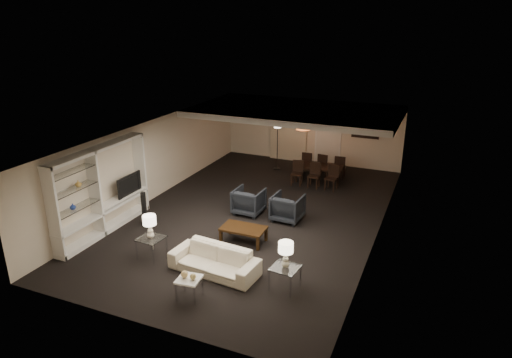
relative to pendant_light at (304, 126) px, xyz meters
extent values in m
plane|color=black|center=(-0.30, -3.50, -1.92)|extent=(11.00, 11.00, 0.00)
cube|color=silver|center=(-0.30, -3.50, 0.58)|extent=(7.00, 11.00, 0.02)
cube|color=beige|center=(-0.30, 2.00, -0.67)|extent=(7.00, 0.02, 2.50)
cube|color=beige|center=(-0.30, -9.00, -0.67)|extent=(7.00, 0.02, 2.50)
cube|color=beige|center=(-3.80, -3.50, -0.67)|extent=(0.02, 11.00, 2.50)
cube|color=beige|center=(3.20, -3.50, -0.67)|extent=(0.02, 11.00, 2.50)
cube|color=silver|center=(-0.30, 0.00, 0.48)|extent=(7.00, 4.00, 0.20)
cube|color=beige|center=(-1.20, 1.92, -0.72)|extent=(1.50, 0.12, 2.40)
cube|color=silver|center=(0.40, 1.97, -0.87)|extent=(0.90, 0.05, 2.10)
cube|color=#142D38|center=(1.80, 1.96, -0.37)|extent=(0.95, 0.04, 0.65)
cylinder|color=#D8591E|center=(0.00, 0.00, 0.00)|extent=(0.52, 0.52, 0.24)
imported|color=beige|center=(0.08, -6.81, -1.62)|extent=(2.12, 0.99, 0.60)
imported|color=black|center=(-0.52, -3.51, -1.54)|extent=(0.84, 0.86, 0.76)
imported|color=black|center=(0.68, -3.51, -1.54)|extent=(0.86, 0.88, 0.76)
sphere|color=#DCB974|center=(-0.02, -7.91, -1.37)|extent=(0.15, 0.15, 0.15)
sphere|color=tan|center=(0.18, -7.91, -1.38)|extent=(0.13, 0.13, 0.13)
imported|color=black|center=(-3.58, -5.14, -0.89)|extent=(0.98, 0.13, 0.56)
imported|color=#233B97|center=(-3.61, -7.15, -0.78)|extent=(0.15, 0.15, 0.16)
imported|color=gold|center=(-3.61, -6.87, -0.28)|extent=(0.16, 0.16, 0.17)
cube|color=black|center=(-2.89, -5.34, -1.44)|extent=(0.12, 0.12, 0.96)
imported|color=black|center=(0.64, -0.06, -1.64)|extent=(1.68, 1.03, 0.57)
camera|label=1|loc=(4.49, -14.80, 3.65)|focal=32.00mm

